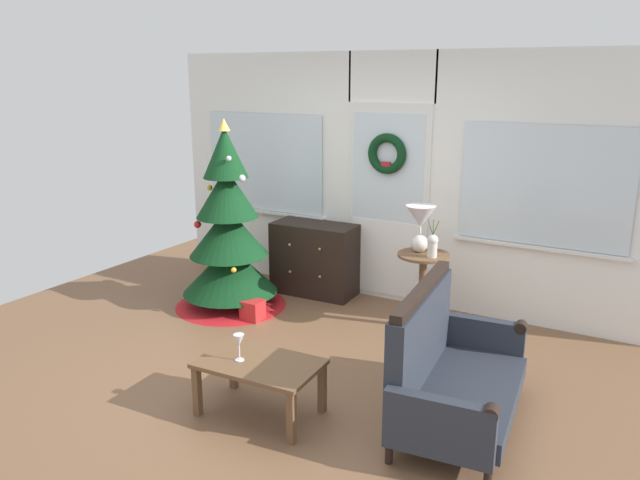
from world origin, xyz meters
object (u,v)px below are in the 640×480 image
(table_lamp, at_px, (420,222))
(coffee_table, at_px, (259,369))
(flower_vase, at_px, (432,245))
(dresser_cabinet, at_px, (314,259))
(wine_glass, at_px, (239,342))
(settee_sofa, at_px, (447,370))
(gift_box, at_px, (253,310))
(side_table, at_px, (423,276))
(christmas_tree, at_px, (229,241))

(table_lamp, xyz_separation_m, coffee_table, (-0.37, -2.06, -0.67))
(table_lamp, distance_m, flower_vase, 0.25)
(dresser_cabinet, distance_m, table_lamp, 1.46)
(coffee_table, xyz_separation_m, wine_glass, (-0.13, -0.05, 0.20))
(settee_sofa, distance_m, wine_glass, 1.44)
(wine_glass, height_order, gift_box, wine_glass)
(side_table, xyz_separation_m, coffee_table, (-0.43, -2.02, -0.17))
(dresser_cabinet, xyz_separation_m, wine_glass, (0.78, -2.38, 0.15))
(side_table, relative_size, wine_glass, 3.72)
(table_lamp, distance_m, wine_glass, 2.22)
(christmas_tree, bearing_deg, side_table, 13.01)
(dresser_cabinet, xyz_separation_m, table_lamp, (1.29, -0.27, 0.62))
(wine_glass, bearing_deg, gift_box, 123.06)
(table_lamp, height_order, wine_glass, table_lamp)
(christmas_tree, bearing_deg, dresser_cabinet, 53.17)
(settee_sofa, height_order, gift_box, settee_sofa)
(dresser_cabinet, xyz_separation_m, side_table, (1.35, -0.31, 0.12))
(settee_sofa, relative_size, side_table, 2.02)
(flower_vase, bearing_deg, coffee_table, -105.29)
(settee_sofa, bearing_deg, gift_box, 160.26)
(christmas_tree, height_order, table_lamp, christmas_tree)
(side_table, distance_m, gift_box, 1.68)
(settee_sofa, xyz_separation_m, coffee_table, (-1.16, -0.58, -0.03))
(coffee_table, xyz_separation_m, gift_box, (-1.06, 1.37, -0.24))
(side_table, bearing_deg, gift_box, -156.73)
(table_lamp, bearing_deg, coffee_table, -100.33)
(side_table, relative_size, gift_box, 3.67)
(settee_sofa, distance_m, table_lamp, 1.79)
(settee_sofa, height_order, wine_glass, settee_sofa)
(christmas_tree, height_order, dresser_cabinet, christmas_tree)
(side_table, xyz_separation_m, table_lamp, (-0.06, 0.04, 0.50))
(christmas_tree, distance_m, gift_box, 0.75)
(christmas_tree, xyz_separation_m, dresser_cabinet, (0.57, 0.75, -0.30))
(side_table, bearing_deg, settee_sofa, -63.34)
(christmas_tree, height_order, coffee_table, christmas_tree)
(table_lamp, bearing_deg, christmas_tree, -165.42)
(dresser_cabinet, distance_m, side_table, 1.39)
(settee_sofa, distance_m, gift_box, 2.37)
(dresser_cabinet, height_order, wine_glass, dresser_cabinet)
(dresser_cabinet, relative_size, flower_vase, 2.62)
(side_table, distance_m, flower_vase, 0.35)
(dresser_cabinet, bearing_deg, christmas_tree, -126.83)
(christmas_tree, xyz_separation_m, settee_sofa, (2.64, -1.00, -0.31))
(gift_box, bearing_deg, dresser_cabinet, 81.40)
(christmas_tree, bearing_deg, wine_glass, -50.31)
(flower_vase, xyz_separation_m, coffee_table, (-0.53, -1.96, -0.50))
(flower_vase, distance_m, wine_glass, 2.14)
(table_lamp, xyz_separation_m, gift_box, (-1.43, -0.68, -0.91))
(dresser_cabinet, relative_size, settee_sofa, 0.62)
(dresser_cabinet, height_order, side_table, dresser_cabinet)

